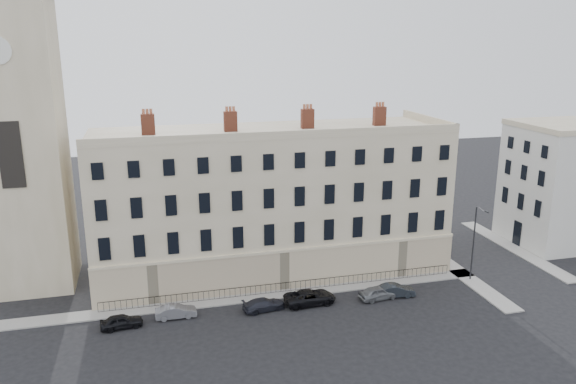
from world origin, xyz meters
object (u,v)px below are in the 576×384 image
object	(u,v)px
car_c	(264,304)
car_d	(310,297)
car_b	(176,311)
car_f	(395,290)
car_e	(378,293)
car_a	(122,321)
streetlamp	(474,240)

from	to	relation	value
car_c	car_d	bearing A→B (deg)	-96.57
car_c	car_d	distance (m)	4.44
car_b	car_f	size ratio (longest dim) A/B	0.96
car_e	car_d	bearing A→B (deg)	77.44
car_d	car_e	distance (m)	6.59
car_b	car_f	xyz separation A→B (m)	(20.65, -0.95, 0.03)
car_c	car_d	world-z (taller)	car_d
car_d	car_c	bearing A→B (deg)	89.31
car_a	car_c	xyz separation A→B (m)	(12.48, 0.13, -0.04)
car_d	car_e	bearing A→B (deg)	-98.62
car_f	streetlamp	xyz separation A→B (m)	(9.18, 1.51, 3.73)
streetlamp	car_f	bearing A→B (deg)	-158.59
car_c	car_e	size ratio (longest dim) A/B	1.04
car_c	streetlamp	xyz separation A→B (m)	(21.98, 1.12, 3.78)
car_b	streetlamp	bearing A→B (deg)	-89.02
car_d	car_f	size ratio (longest dim) A/B	1.29
car_a	car_c	world-z (taller)	car_a
car_c	streetlamp	world-z (taller)	streetlamp
streetlamp	car_e	bearing A→B (deg)	-159.60
car_c	car_f	size ratio (longest dim) A/B	1.04
car_c	streetlamp	bearing A→B (deg)	-95.82
car_a	car_c	bearing A→B (deg)	-95.19
car_b	car_f	world-z (taller)	car_f
car_c	car_f	bearing A→B (deg)	-100.50
car_a	car_e	distance (m)	23.48
car_d	streetlamp	bearing A→B (deg)	-89.76
car_a	car_b	xyz separation A→B (m)	(4.63, 0.69, -0.01)
car_a	car_f	xyz separation A→B (m)	(25.28, -0.27, 0.02)
car_a	streetlamp	world-z (taller)	streetlamp
car_f	streetlamp	world-z (taller)	streetlamp
car_e	car_f	xyz separation A→B (m)	(1.81, 0.10, -0.02)
car_c	car_e	bearing A→B (deg)	-101.31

